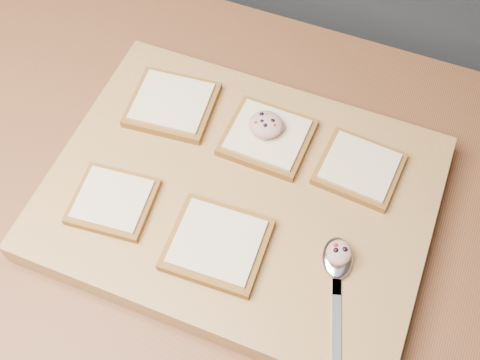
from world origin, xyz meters
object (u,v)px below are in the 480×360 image
(bread_far_center, at_px, (267,137))
(tuna_salad_dollop, at_px, (266,124))
(spoon, at_px, (337,268))
(cutting_board, at_px, (240,197))

(bread_far_center, xyz_separation_m, tuna_salad_dollop, (-0.01, 0.01, 0.02))
(tuna_salad_dollop, height_order, spoon, tuna_salad_dollop)
(cutting_board, bearing_deg, tuna_salad_dollop, 89.68)
(cutting_board, height_order, tuna_salad_dollop, tuna_salad_dollop)
(bread_far_center, distance_m, tuna_salad_dollop, 0.02)
(cutting_board, xyz_separation_m, tuna_salad_dollop, (0.00, 0.10, 0.05))
(cutting_board, xyz_separation_m, spoon, (0.16, -0.07, 0.03))
(tuna_salad_dollop, xyz_separation_m, spoon, (0.16, -0.17, -0.02))
(bread_far_center, relative_size, tuna_salad_dollop, 2.46)
(bread_far_center, distance_m, spoon, 0.23)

